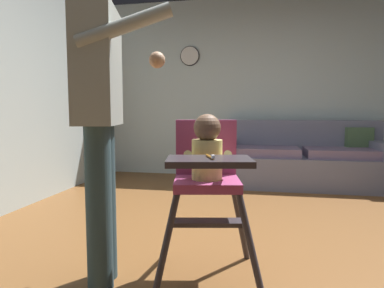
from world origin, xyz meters
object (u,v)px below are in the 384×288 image
at_px(high_chair, 207,166).
at_px(adult_standing, 100,112).
at_px(couch, 301,160).
at_px(wall_clock, 190,56).

xyz_separation_m(high_chair, adult_standing, (-0.57, -0.14, 0.31)).
distance_m(couch, high_chair, 2.92).
xyz_separation_m(adult_standing, wall_clock, (-0.18, 3.38, 0.86)).
relative_size(couch, high_chair, 2.21).
relative_size(high_chair, wall_clock, 3.25).
distance_m(couch, wall_clock, 2.25).
height_order(adult_standing, wall_clock, wall_clock).
xyz_separation_m(couch, adult_standing, (-1.43, -2.91, 0.64)).
bearing_deg(high_chair, wall_clock, -177.66).
xyz_separation_m(high_chair, wall_clock, (-0.74, 3.24, 1.16)).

